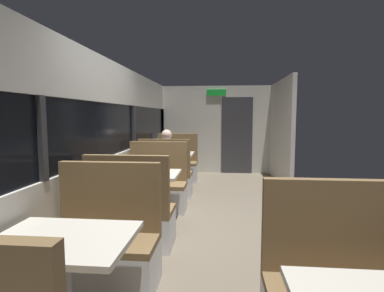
# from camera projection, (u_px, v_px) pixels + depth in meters

# --- Properties ---
(ground_plane) EXTENTS (3.30, 9.20, 0.02)m
(ground_plane) POSITION_uv_depth(u_px,v_px,m) (210.00, 232.00, 4.03)
(ground_plane) COLOR #665B4C
(carriage_window_panel_left) EXTENTS (0.09, 8.48, 2.30)m
(carriage_window_panel_left) POSITION_uv_depth(u_px,v_px,m) (102.00, 147.00, 4.06)
(carriage_window_panel_left) COLOR beige
(carriage_window_panel_left) RESTS_ON ground_plane
(carriage_end_bulkhead) EXTENTS (2.90, 0.11, 2.30)m
(carriage_end_bulkhead) POSITION_uv_depth(u_px,v_px,m) (218.00, 130.00, 8.06)
(carriage_end_bulkhead) COLOR beige
(carriage_end_bulkhead) RESTS_ON ground_plane
(carriage_aisle_panel_right) EXTENTS (0.08, 2.40, 2.30)m
(carriage_aisle_panel_right) POSITION_uv_depth(u_px,v_px,m) (280.00, 132.00, 6.75)
(carriage_aisle_panel_right) COLOR beige
(carriage_aisle_panel_right) RESTS_ON ground_plane
(dining_table_near_window) EXTENTS (0.90, 0.70, 0.74)m
(dining_table_near_window) POSITION_uv_depth(u_px,v_px,m) (63.00, 252.00, 1.98)
(dining_table_near_window) COLOR #9E9EA3
(dining_table_near_window) RESTS_ON ground_plane
(bench_near_window_facing_entry) EXTENTS (0.95, 0.50, 1.10)m
(bench_near_window_facing_entry) POSITION_uv_depth(u_px,v_px,m) (105.00, 250.00, 2.70)
(bench_near_window_facing_entry) COLOR silver
(bench_near_window_facing_entry) RESTS_ON ground_plane
(dining_table_mid_window) EXTENTS (0.90, 0.70, 0.74)m
(dining_table_mid_window) POSITION_uv_depth(u_px,v_px,m) (146.00, 180.00, 4.18)
(dining_table_mid_window) COLOR #9E9EA3
(dining_table_mid_window) RESTS_ON ground_plane
(bench_mid_window_facing_end) EXTENTS (0.95, 0.50, 1.10)m
(bench_mid_window_facing_end) POSITION_uv_depth(u_px,v_px,m) (132.00, 219.00, 3.52)
(bench_mid_window_facing_end) COLOR silver
(bench_mid_window_facing_end) RESTS_ON ground_plane
(bench_mid_window_facing_entry) EXTENTS (0.95, 0.50, 1.10)m
(bench_mid_window_facing_entry) POSITION_uv_depth(u_px,v_px,m) (157.00, 190.00, 4.91)
(bench_mid_window_facing_entry) COLOR silver
(bench_mid_window_facing_entry) RESTS_ON ground_plane
(dining_table_far_window) EXTENTS (0.90, 0.70, 0.74)m
(dining_table_far_window) POSITION_uv_depth(u_px,v_px,m) (172.00, 158.00, 6.38)
(dining_table_far_window) COLOR #9E9EA3
(dining_table_far_window) RESTS_ON ground_plane
(bench_far_window_facing_end) EXTENTS (0.95, 0.50, 1.10)m
(bench_far_window_facing_end) POSITION_uv_depth(u_px,v_px,m) (166.00, 179.00, 5.72)
(bench_far_window_facing_end) COLOR silver
(bench_far_window_facing_end) RESTS_ON ground_plane
(bench_far_window_facing_entry) EXTENTS (0.95, 0.50, 1.10)m
(bench_far_window_facing_entry) POSITION_uv_depth(u_px,v_px,m) (177.00, 167.00, 7.11)
(bench_far_window_facing_entry) COLOR silver
(bench_far_window_facing_entry) RESTS_ON ground_plane
(seated_passenger) EXTENTS (0.47, 0.55, 1.26)m
(seated_passenger) POSITION_uv_depth(u_px,v_px,m) (167.00, 168.00, 5.77)
(seated_passenger) COLOR #26262D
(seated_passenger) RESTS_ON ground_plane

